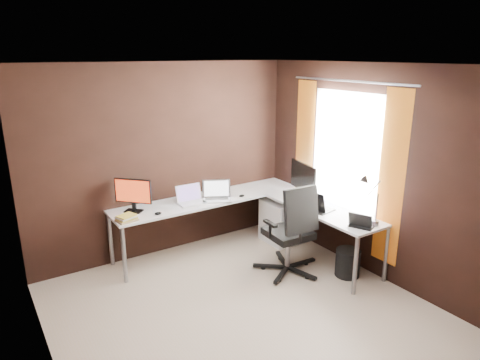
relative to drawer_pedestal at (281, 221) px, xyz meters
name	(u,v)px	position (x,y,z in m)	size (l,w,h in m)	color
room	(266,188)	(-1.09, -1.08, 0.98)	(3.60, 3.60, 2.50)	tan
desk	(251,206)	(-0.59, -0.11, 0.38)	(2.65, 2.25, 0.73)	white
drawer_pedestal	(281,221)	(0.00, 0.00, 0.00)	(0.42, 0.50, 0.60)	white
monitor_left	(133,193)	(-1.97, 0.42, 0.66)	(0.34, 0.36, 0.41)	black
monitor_right	(303,179)	(0.06, -0.37, 0.71)	(0.19, 0.60, 0.50)	black
laptop_white	(191,199)	(-1.25, 0.32, 0.48)	(0.35, 0.25, 0.23)	white
laptop_silver	(217,195)	(-0.89, 0.26, 0.48)	(0.45, 0.41, 0.25)	silver
laptop_black_big	(314,205)	(-0.08, -0.75, 0.49)	(0.35, 0.44, 0.26)	black
laptop_black_small	(361,224)	(-0.02, -1.44, 0.47)	(0.28, 0.31, 0.18)	black
book_stack	(127,218)	(-2.15, 0.16, 0.46)	(0.25, 0.22, 0.07)	tan
mouse_left	(158,213)	(-1.77, 0.15, 0.45)	(0.09, 0.06, 0.03)	black
mouse_corner	(242,196)	(-0.57, 0.15, 0.45)	(0.08, 0.05, 0.03)	black
desk_lamp	(369,194)	(0.09, -1.44, 0.79)	(0.19, 0.22, 0.58)	slate
office_chair	(290,247)	(-0.47, -0.77, 0.03)	(0.64, 0.64, 1.14)	black
wastebasket	(348,263)	(0.06, -1.23, -0.13)	(0.29, 0.29, 0.34)	black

